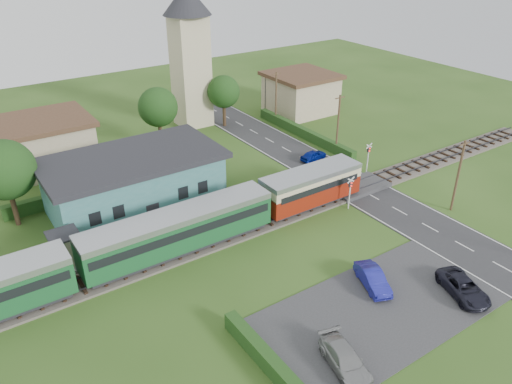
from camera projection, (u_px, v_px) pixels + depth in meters
ground at (292, 227)px, 44.20m from camera, size 120.00×120.00×0.00m
railway_track at (279, 216)px, 45.60m from camera, size 76.00×3.20×0.49m
road at (372, 196)px, 49.12m from camera, size 6.00×70.00×0.05m
car_park at (380, 309)px, 34.67m from camera, size 17.00×9.00×0.08m
crossing_deck at (358, 187)px, 50.48m from camera, size 6.20×3.40×0.45m
platform at (163, 233)px, 42.95m from camera, size 30.00×3.00×0.45m
equipment_hut at (66, 248)px, 38.29m from camera, size 2.30×2.30×2.55m
station_building at (134, 182)px, 46.02m from camera, size 16.00×9.00×5.30m
train at (141, 242)px, 38.17m from camera, size 43.20×2.90×3.40m
church_tower at (189, 46)px, 62.28m from camera, size 6.00×6.00×17.60m
house_west at (41, 144)px, 53.74m from camera, size 10.80×8.80×5.50m
house_east at (301, 92)px, 70.27m from camera, size 8.80×8.80×5.50m
hedge_carpark at (269, 362)px, 29.72m from camera, size 0.80×9.00×1.20m
hedge_roadside at (304, 133)px, 62.60m from camera, size 0.80×18.00×1.20m
hedge_station at (120, 183)px, 50.28m from camera, size 22.00×0.80×1.30m
tree_a at (4, 170)px, 42.01m from camera, size 5.20×5.20×8.00m
tree_b at (158, 107)px, 57.64m from camera, size 4.60×4.60×7.34m
tree_c at (224, 92)px, 64.20m from camera, size 4.20×4.20×6.78m
utility_pole_b at (458, 175)px, 45.11m from camera, size 1.40×0.22×7.00m
utility_pole_c at (338, 124)px, 56.79m from camera, size 1.40×0.22×7.00m
utility_pole_d at (276, 97)px, 65.56m from camera, size 1.40×0.22×7.00m
crossing_signal_near at (350, 188)px, 46.04m from camera, size 0.84×0.28×3.28m
crossing_signal_far at (368, 153)px, 53.10m from camera, size 0.84×0.28×3.28m
streetlamp_east at (265, 90)px, 70.37m from camera, size 0.30×0.30×5.15m
car_on_road at (313, 155)px, 56.42m from camera, size 3.45×1.75×1.13m
car_park_blue at (373, 279)px, 36.53m from camera, size 2.73×4.24×1.32m
car_park_silver at (345, 360)px, 29.70m from camera, size 2.81×4.76×1.29m
car_park_dark at (463, 287)px, 35.69m from camera, size 3.51×4.98×1.26m
pedestrian_near at (240, 202)px, 45.53m from camera, size 0.65×0.47×1.67m
pedestrian_far at (91, 243)px, 39.47m from camera, size 1.04×1.16×1.94m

